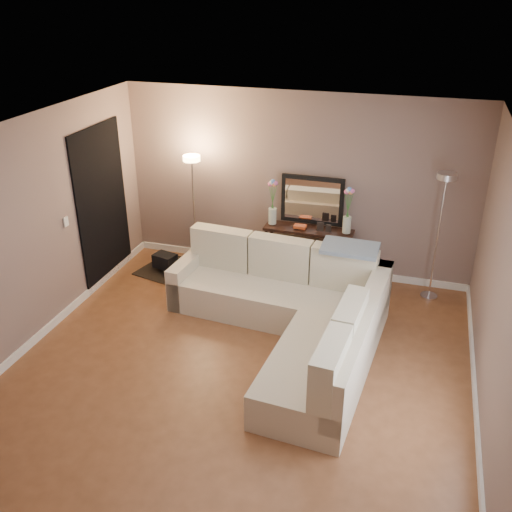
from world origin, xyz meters
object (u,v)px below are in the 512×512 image
(floor_lamp_unlit, at_px, (442,212))
(floor_lamp_lit, at_px, (193,190))
(sectional_sofa, at_px, (294,310))
(console_table, at_px, (302,250))

(floor_lamp_unlit, bearing_deg, floor_lamp_lit, -179.60)
(sectional_sofa, xyz_separation_m, floor_lamp_lit, (-1.84, 1.41, 0.85))
(sectional_sofa, height_order, floor_lamp_lit, floor_lamp_lit)
(console_table, relative_size, floor_lamp_unlit, 0.71)
(floor_lamp_lit, height_order, floor_lamp_unlit, floor_lamp_unlit)
(console_table, xyz_separation_m, floor_lamp_unlit, (1.79, -0.08, 0.81))
(floor_lamp_lit, bearing_deg, sectional_sofa, -37.53)
(console_table, bearing_deg, floor_lamp_unlit, -2.42)
(sectional_sofa, height_order, floor_lamp_unlit, floor_lamp_unlit)
(sectional_sofa, xyz_separation_m, floor_lamp_unlit, (1.55, 1.44, 0.89))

